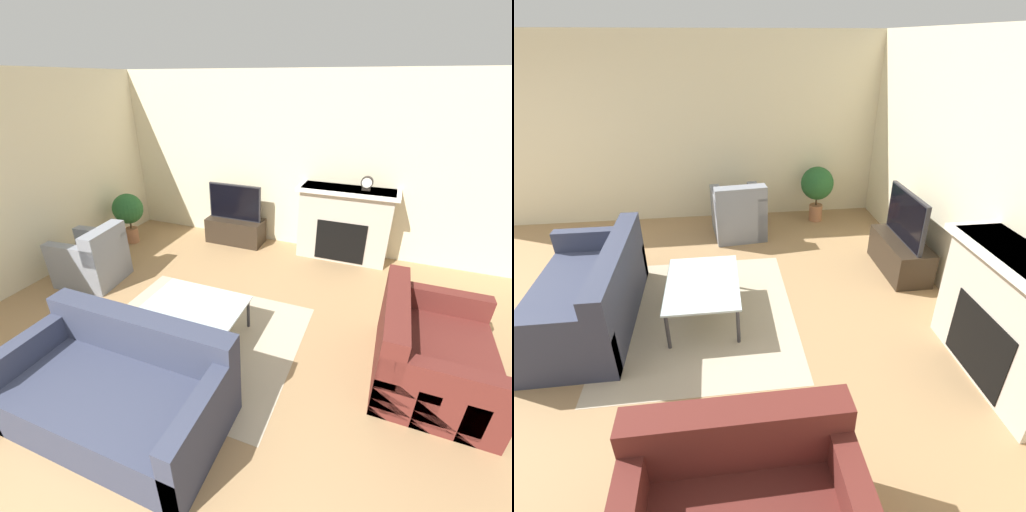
{
  "view_description": "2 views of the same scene",
  "coord_description": "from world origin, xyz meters",
  "views": [
    {
      "loc": [
        1.54,
        -0.21,
        2.57
      ],
      "look_at": [
        0.26,
        3.02,
        0.76
      ],
      "focal_mm": 24.0,
      "sensor_mm": 36.0,
      "label": 1
    },
    {
      "loc": [
        3.3,
        2.6,
        2.58
      ],
      "look_at": [
        0.24,
        3.0,
        0.89
      ],
      "focal_mm": 28.0,
      "sensor_mm": 36.0,
      "label": 2
    }
  ],
  "objects": [
    {
      "name": "wall_back",
      "position": [
        0.0,
        5.11,
        1.35
      ],
      "size": [
        8.76,
        0.06,
        2.7
      ],
      "color": "beige",
      "rests_on": "ground_plane"
    },
    {
      "name": "wall_left",
      "position": [
        -2.91,
        2.54,
        1.35
      ],
      "size": [
        0.06,
        8.08,
        2.7
      ],
      "color": "beige",
      "rests_on": "ground_plane"
    },
    {
      "name": "area_rug",
      "position": [
        -0.18,
        2.32,
        0.0
      ],
      "size": [
        2.25,
        1.93,
        0.0
      ],
      "color": "#B7A88E",
      "rests_on": "ground_plane"
    },
    {
      "name": "fireplace",
      "position": [
        1.0,
        4.85,
        0.59
      ],
      "size": [
        1.47,
        0.5,
        1.13
      ],
      "color": "#BCB2A3",
      "rests_on": "ground_plane"
    },
    {
      "name": "tv_stand",
      "position": [
        -0.8,
        4.77,
        0.21
      ],
      "size": [
        0.98,
        0.45,
        0.42
      ],
      "color": "#2D2319",
      "rests_on": "ground_plane"
    },
    {
      "name": "tv",
      "position": [
        -0.8,
        4.77,
        0.72
      ],
      "size": [
        0.92,
        0.06,
        0.6
      ],
      "color": "#232328",
      "rests_on": "tv_stand"
    },
    {
      "name": "couch_sectional",
      "position": [
        -0.23,
        1.22,
        0.29
      ],
      "size": [
        1.8,
        0.97,
        0.82
      ],
      "color": "#33384C",
      "rests_on": "ground_plane"
    },
    {
      "name": "armchair_by_window",
      "position": [
        -2.11,
        2.85,
        0.3
      ],
      "size": [
        0.86,
        0.79,
        0.82
      ],
      "rotation": [
        0.0,
        0.0,
        -1.46
      ],
      "color": "gray",
      "rests_on": "ground_plane"
    },
    {
      "name": "coffee_table",
      "position": [
        -0.18,
        2.37,
        0.37
      ],
      "size": [
        1.05,
        0.73,
        0.4
      ],
      "color": "#333338",
      "rests_on": "ground_plane"
    },
    {
      "name": "potted_plant",
      "position": [
        -2.49,
        4.1,
        0.57
      ],
      "size": [
        0.51,
        0.51,
        0.86
      ],
      "color": "#AD704C",
      "rests_on": "ground_plane"
    }
  ]
}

